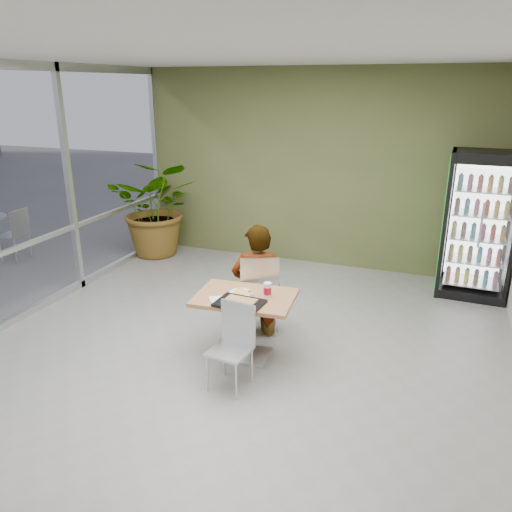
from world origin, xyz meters
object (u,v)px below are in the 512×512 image
object	(u,v)px
soda_cup	(267,290)
beverage_fridge	(479,226)
dining_table	(245,313)
cafeteria_tray	(240,303)
chair_near	(234,338)
potted_plant	(158,208)
chair_far	(259,289)
seated_woman	(257,291)

from	to	relation	value
soda_cup	beverage_fridge	size ratio (longest dim) A/B	0.08
dining_table	cafeteria_tray	world-z (taller)	cafeteria_tray
dining_table	chair_near	distance (m)	0.52
cafeteria_tray	potted_plant	xyz separation A→B (m)	(-2.82, 3.05, 0.09)
dining_table	chair_far	xyz separation A→B (m)	(-0.05, 0.57, 0.06)
beverage_fridge	dining_table	bearing A→B (deg)	-128.02
chair_near	cafeteria_tray	size ratio (longest dim) A/B	1.79
soda_cup	beverage_fridge	xyz separation A→B (m)	(2.17, 2.78, 0.21)
chair_near	beverage_fridge	xyz separation A→B (m)	(2.32, 3.36, 0.53)
soda_cup	cafeteria_tray	world-z (taller)	soda_cup
seated_woman	dining_table	bearing A→B (deg)	74.35
dining_table	seated_woman	world-z (taller)	seated_woman
chair_near	cafeteria_tray	world-z (taller)	chair_near
cafeteria_tray	beverage_fridge	xyz separation A→B (m)	(2.38, 3.07, 0.27)
soda_cup	potted_plant	distance (m)	4.09
chair_near	soda_cup	world-z (taller)	soda_cup
dining_table	beverage_fridge	distance (m)	3.76
dining_table	chair_near	xyz separation A→B (m)	(0.09, -0.51, -0.03)
seated_woman	potted_plant	distance (m)	3.49
dining_table	chair_far	distance (m)	0.58
chair_far	chair_near	distance (m)	1.10
chair_far	soda_cup	size ratio (longest dim) A/B	6.51
chair_far	chair_near	bearing A→B (deg)	72.78
seated_woman	soda_cup	distance (m)	0.70
chair_far	soda_cup	bearing A→B (deg)	95.01
chair_near	potted_plant	size ratio (longest dim) A/B	0.50
dining_table	potted_plant	distance (m)	3.98
cafeteria_tray	potted_plant	world-z (taller)	potted_plant
dining_table	chair_near	world-z (taller)	chair_near
chair_far	beverage_fridge	xyz separation A→B (m)	(2.46, 2.27, 0.43)
dining_table	beverage_fridge	size ratio (longest dim) A/B	0.54
seated_woman	potted_plant	size ratio (longest dim) A/B	0.98
cafeteria_tray	chair_near	bearing A→B (deg)	-79.19
chair_far	potted_plant	world-z (taller)	potted_plant
soda_cup	beverage_fridge	bearing A→B (deg)	51.96
dining_table	beverage_fridge	world-z (taller)	beverage_fridge
chair_near	chair_far	bearing A→B (deg)	103.66
beverage_fridge	potted_plant	size ratio (longest dim) A/B	1.21
dining_table	beverage_fridge	xyz separation A→B (m)	(2.41, 2.85, 0.50)
chair_far	potted_plant	distance (m)	3.55
dining_table	chair_near	bearing A→B (deg)	-80.59
dining_table	chair_near	size ratio (longest dim) A/B	1.29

